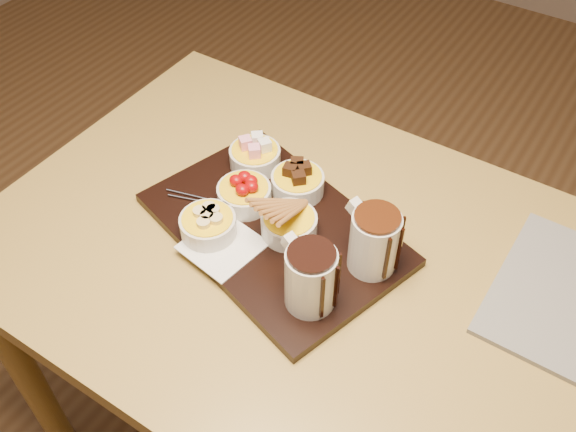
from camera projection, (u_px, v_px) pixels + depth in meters
The scene contains 11 objects.
dining_table at pixel (316, 292), 1.20m from camera, with size 1.20×0.80×0.75m.
serving_board at pixel (274, 229), 1.16m from camera, with size 0.46×0.30×0.02m, color black.
napkin at pixel (222, 246), 1.12m from camera, with size 0.12×0.12×0.00m, color white.
bowl_marshmallows at pixel (255, 157), 1.25m from camera, with size 0.10×0.10×0.04m, color beige.
bowl_cake at pixel (298, 184), 1.20m from camera, with size 0.10×0.10×0.04m, color beige.
bowl_strawberries at pixel (244, 195), 1.18m from camera, with size 0.10×0.10×0.04m, color beige.
bowl_biscotti at pixel (289, 225), 1.13m from camera, with size 0.10×0.10×0.04m, color beige.
bowl_bananas at pixel (208, 226), 1.13m from camera, with size 0.10×0.10×0.04m, color beige.
pitcher_dark_chocolate at pixel (311, 279), 1.00m from camera, with size 0.08×0.08×0.11m, color silver.
pitcher_milk_chocolate at pixel (374, 242), 1.05m from camera, with size 0.08×0.08×0.11m, color silver.
fondue_skewers at pixel (231, 204), 1.18m from camera, with size 0.26×0.03×0.01m, color silver, non-canonical shape.
Camera 1 is at (0.35, -0.63, 1.62)m, focal length 40.00 mm.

